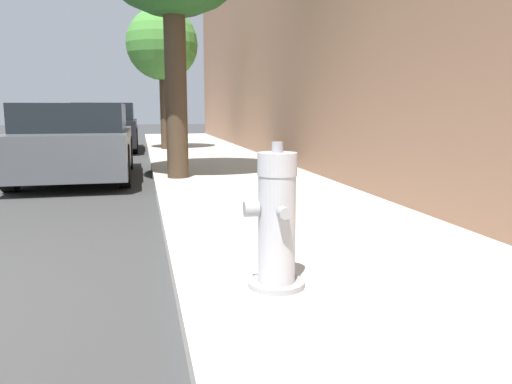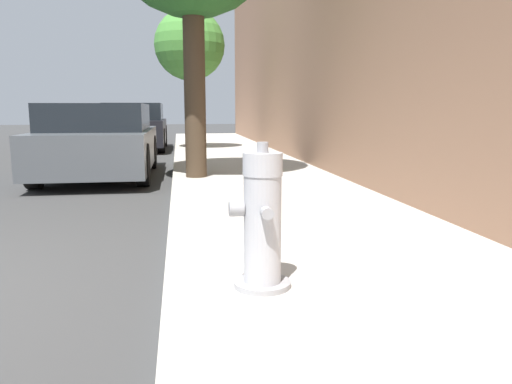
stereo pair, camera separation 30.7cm
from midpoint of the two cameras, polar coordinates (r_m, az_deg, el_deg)
name	(u,v)px [view 1 (the left image)]	position (r m, az deg, el deg)	size (l,w,h in m)	color
sidewalk_slab	(370,276)	(3.62, 10.52, -9.49)	(2.72, 40.00, 0.14)	#B7B2A8
fire_hydrant	(276,222)	(3.06, -0.52, -3.53)	(0.38, 0.38, 0.90)	#97979C
parked_car_near	(76,142)	(9.47, -20.73, 5.34)	(1.87, 4.08, 1.33)	#4C5156
parked_car_mid	(106,128)	(15.74, -17.31, 7.04)	(1.82, 4.01, 1.42)	black
street_tree_far	(162,45)	(14.38, -11.31, 16.17)	(1.94, 1.94, 3.82)	#423323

